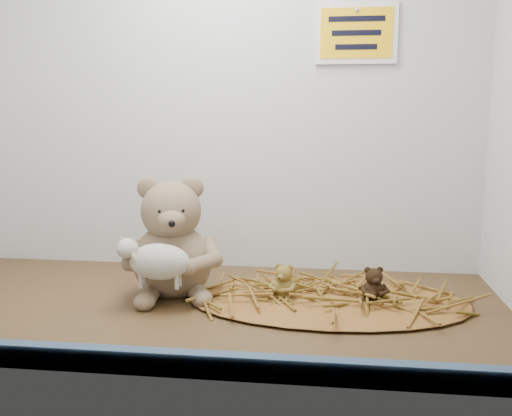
# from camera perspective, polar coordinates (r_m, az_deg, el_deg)

# --- Properties ---
(alcove_shell) EXTENTS (1.20, 0.60, 0.90)m
(alcove_shell) POSITION_cam_1_polar(r_m,az_deg,el_deg) (1.16, -4.99, 13.15)
(alcove_shell) COLOR #3B2814
(alcove_shell) RESTS_ON ground
(front_rail) EXTENTS (1.19, 0.02, 0.04)m
(front_rail) POSITION_cam_1_polar(r_m,az_deg,el_deg) (0.87, -9.90, -14.90)
(front_rail) COLOR #3A556F
(front_rail) RESTS_ON shelf_floor
(straw_bed) EXTENTS (0.56, 0.33, 0.01)m
(straw_bed) POSITION_cam_1_polar(r_m,az_deg,el_deg) (1.16, 7.20, -9.16)
(straw_bed) COLOR brown
(straw_bed) RESTS_ON shelf_floor
(main_teddy) EXTENTS (0.25, 0.26, 0.25)m
(main_teddy) POSITION_cam_1_polar(r_m,az_deg,el_deg) (1.19, -8.43, -2.83)
(main_teddy) COLOR #917559
(main_teddy) RESTS_ON shelf_floor
(toy_lamb) EXTENTS (0.15, 0.09, 0.10)m
(toy_lamb) POSITION_cam_1_polar(r_m,az_deg,el_deg) (1.11, -9.62, -5.33)
(toy_lamb) COLOR silver
(toy_lamb) RESTS_ON main_teddy
(mini_teddy_tan) EXTENTS (0.07, 0.07, 0.07)m
(mini_teddy_tan) POSITION_cam_1_polar(r_m,az_deg,el_deg) (1.15, 2.82, -7.17)
(mini_teddy_tan) COLOR olive
(mini_teddy_tan) RESTS_ON straw_bed
(mini_teddy_brown) EXTENTS (0.07, 0.07, 0.07)m
(mini_teddy_brown) POSITION_cam_1_polar(r_m,az_deg,el_deg) (1.15, 11.67, -7.33)
(mini_teddy_brown) COLOR black
(mini_teddy_brown) RESTS_ON straw_bed
(wall_sign) EXTENTS (0.16, 0.01, 0.11)m
(wall_sign) POSITION_cam_1_polar(r_m,az_deg,el_deg) (1.35, 9.99, 16.84)
(wall_sign) COLOR #DEA20B
(wall_sign) RESTS_ON back_wall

